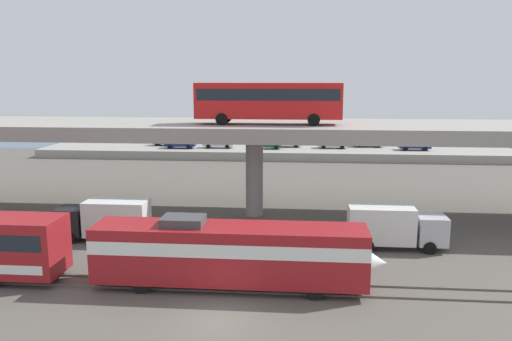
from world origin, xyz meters
TOP-DOWN VIEW (x-y plane):
  - ground_plane at (0.00, 0.00)m, footprint 260.00×260.00m
  - rail_strip_near at (0.00, 3.23)m, footprint 110.00×0.12m
  - rail_strip_far at (0.00, 4.77)m, footprint 110.00×0.12m
  - train_locomotive at (0.83, 4.00)m, footprint 16.74×3.04m
  - highway_overpass at (0.00, 20.00)m, footprint 96.00×10.92m
  - transit_bus_on_overpass at (1.27, 18.69)m, footprint 12.00×2.68m
  - service_truck_west at (-10.41, 11.97)m, footprint 6.80×2.46m
  - service_truck_east at (10.66, 11.97)m, footprint 6.80×2.46m
  - pier_parking_lot at (0.00, 55.00)m, footprint 71.61×11.27m
  - parked_car_0 at (-8.62, 53.94)m, footprint 4.69×1.83m
  - parked_car_1 at (20.77, 54.11)m, footprint 4.57×1.90m
  - parked_car_2 at (-17.45, 56.15)m, footprint 4.14×1.89m
  - parked_car_3 at (8.73, 55.17)m, footprint 4.52×1.93m
  - parked_car_4 at (1.81, 56.12)m, footprint 4.61×1.96m
  - parked_car_5 at (14.32, 57.20)m, footprint 4.64×2.00m
  - parked_car_6 at (-14.49, 53.13)m, footprint 4.62×2.00m
  - parked_car_7 at (-1.05, 53.62)m, footprint 4.01×1.83m
  - harbor_water at (0.00, 78.00)m, footprint 140.00×36.00m

SIDE VIEW (x-z plane):
  - ground_plane at x=0.00m, z-range 0.00..0.00m
  - harbor_water at x=0.00m, z-range 0.00..0.01m
  - rail_strip_near at x=0.00m, z-range 0.00..0.12m
  - rail_strip_far at x=0.00m, z-range 0.00..0.12m
  - pier_parking_lot at x=0.00m, z-range 0.00..1.26m
  - service_truck_west at x=-10.41m, z-range 0.12..3.16m
  - service_truck_east at x=10.66m, z-range 0.12..3.16m
  - parked_car_7 at x=-1.05m, z-range 1.28..2.78m
  - parked_car_2 at x=-17.45m, z-range 1.28..2.78m
  - parked_car_0 at x=-8.62m, z-range 1.28..2.78m
  - parked_car_1 at x=20.77m, z-range 1.28..2.78m
  - parked_car_3 at x=8.73m, z-range 1.28..2.78m
  - parked_car_4 at x=1.81m, z-range 1.29..2.79m
  - parked_car_6 at x=-14.49m, z-range 1.29..2.79m
  - parked_car_5 at x=14.32m, z-range 1.29..2.79m
  - train_locomotive at x=0.83m, z-range 0.10..4.28m
  - highway_overpass at x=0.00m, z-range 3.34..11.51m
  - transit_bus_on_overpass at x=1.27m, z-range 8.53..11.93m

